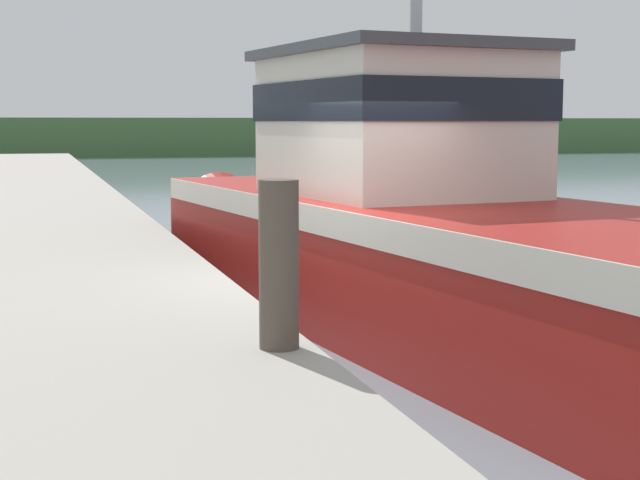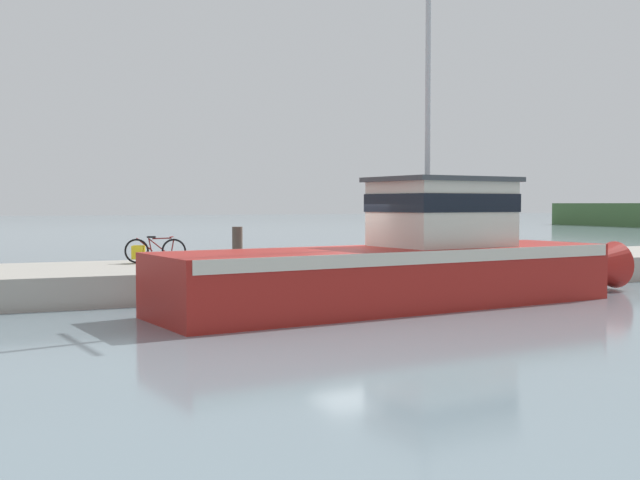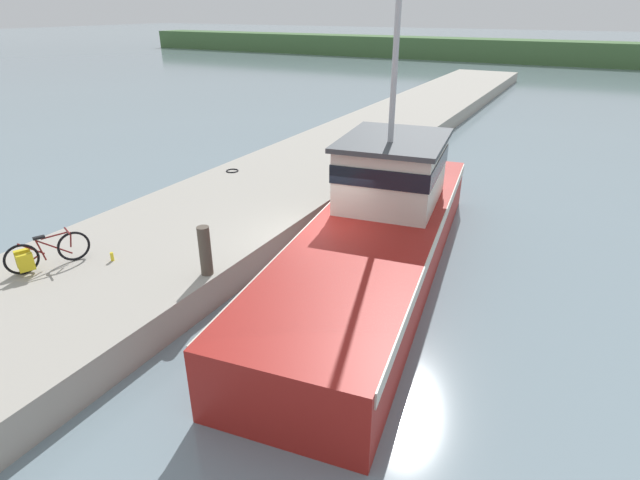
% 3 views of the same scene
% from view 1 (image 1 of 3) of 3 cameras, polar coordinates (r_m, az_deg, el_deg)
% --- Properties ---
extents(ground_plane, '(320.00, 320.00, 0.00)m').
position_cam_1_polar(ground_plane, '(9.85, 1.54, -6.59)').
color(ground_plane, gray).
extents(far_shoreline, '(180.00, 5.00, 2.58)m').
position_cam_1_polar(far_shoreline, '(74.81, 9.72, 6.01)').
color(far_shoreline, '#426638').
rests_on(far_shoreline, ground_plane).
extents(fishing_boat_main, '(4.57, 14.12, 10.48)m').
position_cam_1_polar(fishing_boat_main, '(10.89, 6.49, 0.69)').
color(fishing_boat_main, maroon).
rests_on(fishing_boat_main, ground_plane).
extents(mooring_post, '(0.27, 0.27, 1.13)m').
position_cam_1_polar(mooring_post, '(6.52, -2.41, -1.44)').
color(mooring_post, '#51473D').
rests_on(mooring_post, dock_pier).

